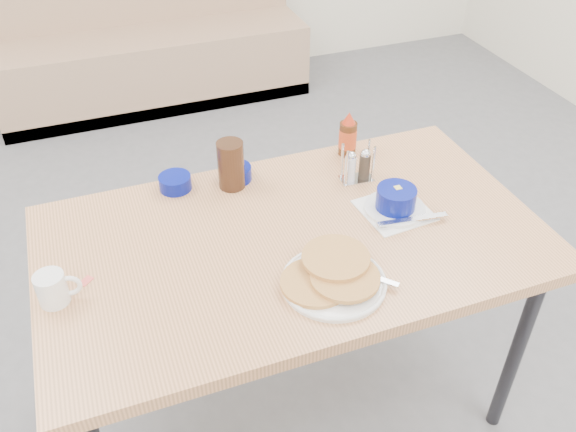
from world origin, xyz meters
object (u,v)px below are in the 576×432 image
object	(u,v)px
dining_table	(293,252)
creamer_bowl	(175,183)
pancake_plate	(333,277)
booth_bench	(150,44)
amber_tumbler	(231,165)
grits_setting	(396,202)
butter_bowl	(235,173)
syrup_bottle	(348,136)
condiment_caddy	(357,168)
coffee_mug	(53,288)

from	to	relation	value
dining_table	creamer_bowl	xyz separation A→B (m)	(-0.26, 0.34, 0.08)
pancake_plate	booth_bench	bearing A→B (deg)	90.58
booth_bench	amber_tumbler	size ratio (longest dim) A/B	12.35
grits_setting	creamer_bowl	bearing A→B (deg)	149.70
grits_setting	butter_bowl	size ratio (longest dim) A/B	2.22
booth_bench	syrup_bottle	bearing A→B (deg)	-81.67
grits_setting	creamer_bowl	size ratio (longest dim) A/B	2.27
condiment_caddy	grits_setting	bearing A→B (deg)	-75.59
creamer_bowl	condiment_caddy	size ratio (longest dim) A/B	0.80
booth_bench	pancake_plate	world-z (taller)	booth_bench
grits_setting	syrup_bottle	xyz separation A→B (m)	(0.00, 0.34, 0.03)
syrup_bottle	grits_setting	bearing A→B (deg)	-90.17
condiment_caddy	creamer_bowl	bearing A→B (deg)	168.64
coffee_mug	booth_bench	bearing A→B (deg)	76.07
dining_table	creamer_bowl	size ratio (longest dim) A/B	14.08
coffee_mug	butter_bowl	world-z (taller)	coffee_mug
butter_bowl	condiment_caddy	size ratio (longest dim) A/B	0.82
butter_bowl	amber_tumbler	distance (m)	0.07
butter_bowl	grits_setting	bearing A→B (deg)	-39.47
grits_setting	creamer_bowl	world-z (taller)	grits_setting
dining_table	condiment_caddy	world-z (taller)	condiment_caddy
booth_bench	coffee_mug	world-z (taller)	booth_bench
pancake_plate	coffee_mug	size ratio (longest dim) A/B	2.63
pancake_plate	dining_table	bearing A→B (deg)	97.52
booth_bench	coffee_mug	bearing A→B (deg)	-103.93
grits_setting	amber_tumbler	xyz separation A→B (m)	(-0.41, 0.29, 0.04)
dining_table	coffee_mug	distance (m)	0.65
butter_bowl	coffee_mug	bearing A→B (deg)	-147.81
creamer_bowl	condiment_caddy	xyz separation A→B (m)	(0.54, -0.15, 0.02)
grits_setting	creamer_bowl	distance (m)	0.67
butter_bowl	condiment_caddy	distance (m)	0.38
creamer_bowl	syrup_bottle	bearing A→B (deg)	0.00
dining_table	condiment_caddy	size ratio (longest dim) A/B	11.28
pancake_plate	coffee_mug	world-z (taller)	coffee_mug
condiment_caddy	syrup_bottle	xyz separation A→B (m)	(0.04, 0.15, 0.02)
dining_table	pancake_plate	bearing A→B (deg)	-82.48
dining_table	amber_tumbler	bearing A→B (deg)	107.31
dining_table	condiment_caddy	xyz separation A→B (m)	(0.29, 0.19, 0.11)
grits_setting	condiment_caddy	xyz separation A→B (m)	(-0.03, 0.19, 0.01)
dining_table	amber_tumbler	size ratio (longest dim) A/B	9.10
coffee_mug	grits_setting	xyz separation A→B (m)	(0.96, 0.03, -0.01)
coffee_mug	syrup_bottle	world-z (taller)	syrup_bottle
creamer_bowl	butter_bowl	distance (m)	0.19
pancake_plate	butter_bowl	xyz separation A→B (m)	(-0.10, 0.53, 0.00)
coffee_mug	amber_tumbler	bearing A→B (deg)	30.82
grits_setting	pancake_plate	bearing A→B (deg)	-144.04
creamer_bowl	syrup_bottle	xyz separation A→B (m)	(0.58, 0.00, 0.04)
coffee_mug	creamer_bowl	xyz separation A→B (m)	(0.38, 0.37, -0.02)
condiment_caddy	pancake_plate	bearing A→B (deg)	-118.72
booth_bench	creamer_bowl	xyz separation A→B (m)	(-0.26, -2.19, 0.43)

